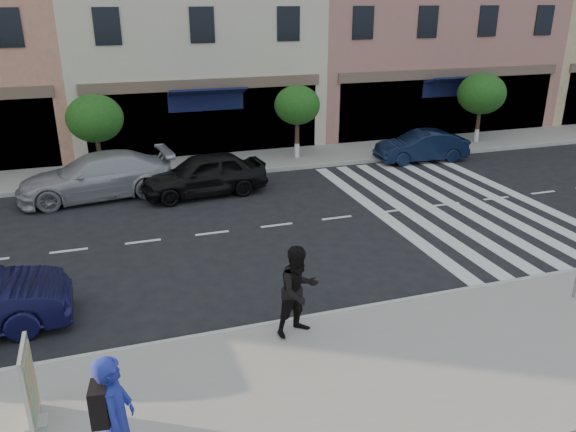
{
  "coord_description": "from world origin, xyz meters",
  "views": [
    {
      "loc": [
        -4.63,
        -11.25,
        6.49
      ],
      "look_at": [
        -0.55,
        1.21,
        1.4
      ],
      "focal_mm": 35.0,
      "sensor_mm": 36.0,
      "label": 1
    }
  ],
  "objects_px": {
    "walker": "(299,291)",
    "poster_board": "(30,388)",
    "photographer": "(117,420)",
    "car_far_mid": "(204,174)",
    "car_far_right": "(421,146)",
    "car_far_left": "(96,176)"
  },
  "relations": [
    {
      "from": "walker",
      "to": "car_far_right",
      "type": "bearing_deg",
      "value": 32.23
    },
    {
      "from": "photographer",
      "to": "poster_board",
      "type": "bearing_deg",
      "value": 47.19
    },
    {
      "from": "car_far_mid",
      "to": "car_far_right",
      "type": "distance_m",
      "value": 9.68
    },
    {
      "from": "car_far_left",
      "to": "car_far_right",
      "type": "relative_size",
      "value": 1.35
    },
    {
      "from": "car_far_right",
      "to": "car_far_mid",
      "type": "bearing_deg",
      "value": -77.24
    },
    {
      "from": "photographer",
      "to": "walker",
      "type": "relative_size",
      "value": 1.07
    },
    {
      "from": "photographer",
      "to": "walker",
      "type": "bearing_deg",
      "value": -44.35
    },
    {
      "from": "car_far_mid",
      "to": "car_far_right",
      "type": "height_order",
      "value": "car_far_mid"
    },
    {
      "from": "photographer",
      "to": "car_far_right",
      "type": "distance_m",
      "value": 18.97
    },
    {
      "from": "poster_board",
      "to": "car_far_mid",
      "type": "distance_m",
      "value": 11.75
    },
    {
      "from": "car_far_left",
      "to": "car_far_mid",
      "type": "bearing_deg",
      "value": 69.56
    },
    {
      "from": "car_far_right",
      "to": "photographer",
      "type": "bearing_deg",
      "value": -39.24
    },
    {
      "from": "poster_board",
      "to": "car_far_right",
      "type": "bearing_deg",
      "value": 40.16
    },
    {
      "from": "poster_board",
      "to": "car_far_right",
      "type": "height_order",
      "value": "poster_board"
    },
    {
      "from": "walker",
      "to": "car_far_right",
      "type": "height_order",
      "value": "walker"
    },
    {
      "from": "photographer",
      "to": "car_far_mid",
      "type": "xyz_separation_m",
      "value": [
        3.39,
        12.35,
        -0.42
      ]
    },
    {
      "from": "photographer",
      "to": "car_far_right",
      "type": "bearing_deg",
      "value": -35.06
    },
    {
      "from": "photographer",
      "to": "walker",
      "type": "distance_m",
      "value": 4.5
    },
    {
      "from": "photographer",
      "to": "car_far_mid",
      "type": "relative_size",
      "value": 0.47
    },
    {
      "from": "car_far_right",
      "to": "walker",
      "type": "bearing_deg",
      "value": -36.37
    },
    {
      "from": "walker",
      "to": "poster_board",
      "type": "distance_m",
      "value": 4.99
    },
    {
      "from": "photographer",
      "to": "car_far_mid",
      "type": "height_order",
      "value": "photographer"
    }
  ]
}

